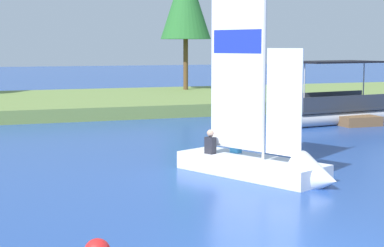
% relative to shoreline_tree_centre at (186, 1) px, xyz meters
% --- Properties ---
extents(shore_bank, '(80.00, 12.99, 0.63)m').
position_rel_shoreline_tree_centre_xyz_m(shore_bank, '(-8.20, -3.63, -6.05)').
color(shore_bank, olive).
rests_on(shore_bank, ground).
extents(shoreline_tree_centre, '(3.27, 3.27, 8.24)m').
position_rel_shoreline_tree_centre_xyz_m(shoreline_tree_centre, '(0.00, 0.00, 0.00)').
color(shoreline_tree_centre, brown).
rests_on(shoreline_tree_centre, shore_bank).
extents(wooden_dock, '(1.76, 6.54, 0.42)m').
position_rel_shoreline_tree_centre_xyz_m(wooden_dock, '(2.61, -12.89, -6.16)').
color(wooden_dock, brown).
rests_on(wooden_dock, ground).
extents(sailboat, '(3.25, 4.96, 6.77)m').
position_rel_shoreline_tree_centre_xyz_m(sailboat, '(-6.09, -24.27, -5.86)').
color(sailboat, white).
rests_on(sailboat, ground).
extents(pontoon_boat, '(6.12, 3.28, 2.79)m').
position_rel_shoreline_tree_centre_xyz_m(pontoon_boat, '(2.30, -14.08, -5.68)').
color(pontoon_boat, '#B2B2B7').
rests_on(pontoon_boat, ground).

